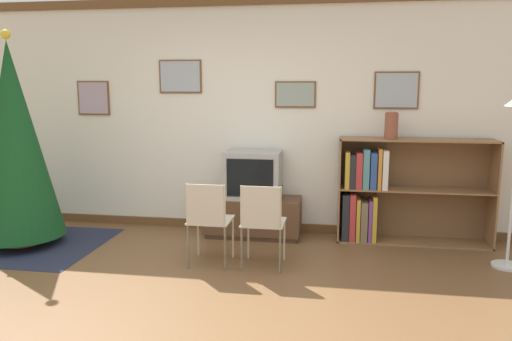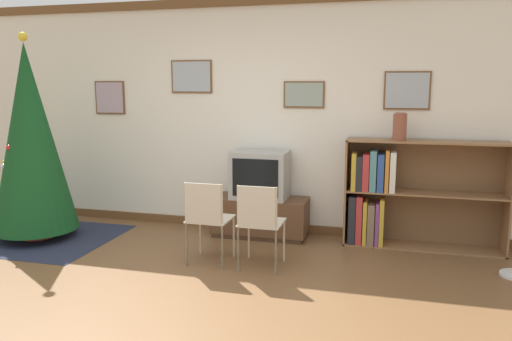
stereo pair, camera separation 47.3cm
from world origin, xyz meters
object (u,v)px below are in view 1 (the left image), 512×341
at_px(folding_chair_left, 208,218).
at_px(bookshelf, 386,193).
at_px(tv_console, 253,217).
at_px(vase, 391,125).
at_px(christmas_tree, 14,141).
at_px(folding_chair_right, 262,221).
at_px(television, 253,175).

xyz_separation_m(folding_chair_left, bookshelf, (1.73, 1.08, 0.08)).
distance_m(tv_console, vase, 1.84).
relative_size(folding_chair_left, vase, 2.84).
relative_size(christmas_tree, tv_console, 2.10).
bearing_deg(tv_console, folding_chair_right, -75.78).
height_order(christmas_tree, folding_chair_right, christmas_tree).
bearing_deg(folding_chair_left, bookshelf, 31.86).
xyz_separation_m(folding_chair_right, vase, (1.24, 1.03, 0.82)).
bearing_deg(christmas_tree, tv_console, 16.43).
distance_m(christmas_tree, tv_console, 2.70).
distance_m(christmas_tree, folding_chair_left, 2.29).
bearing_deg(folding_chair_left, folding_chair_right, 0.00).
distance_m(folding_chair_right, bookshelf, 1.62).
relative_size(christmas_tree, television, 3.61).
height_order(christmas_tree, vase, christmas_tree).
xyz_separation_m(tv_console, television, (-0.00, -0.00, 0.49)).
xyz_separation_m(television, vase, (1.50, 0.02, 0.58)).
bearing_deg(vase, folding_chair_left, -149.46).
bearing_deg(folding_chair_right, bookshelf, 41.57).
distance_m(television, folding_chair_right, 1.08).
bearing_deg(folding_chair_right, folding_chair_left, 180.00).
bearing_deg(television, tv_console, 90.00).
height_order(tv_console, television, television).
distance_m(tv_console, bookshelf, 1.51).
xyz_separation_m(folding_chair_left, vase, (1.75, 1.03, 0.82)).
xyz_separation_m(christmas_tree, folding_chair_left, (2.18, -0.30, -0.66)).
bearing_deg(tv_console, folding_chair_left, -104.22).
relative_size(christmas_tree, bookshelf, 1.38).
distance_m(folding_chair_left, bookshelf, 2.04).
distance_m(tv_console, folding_chair_left, 1.08).
bearing_deg(bookshelf, folding_chair_left, -148.14).
height_order(television, folding_chair_left, television).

